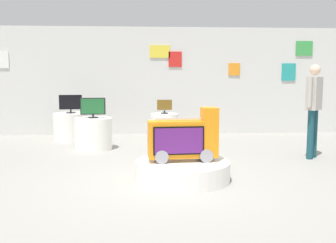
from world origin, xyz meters
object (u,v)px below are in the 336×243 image
object	(u,v)px
display_pedestal_center_rear	(94,134)
tv_on_right_rear	(165,106)
tv_on_center_rear	(93,107)
display_pedestal_left_rear	(71,127)
tv_on_left_rear	(71,103)
main_display_pedestal	(183,170)
novelty_firetruck_tv	(184,139)
display_pedestal_right_rear	(165,128)
shopper_browsing_near_truck	(314,104)

from	to	relation	value
display_pedestal_center_rear	tv_on_right_rear	size ratio (longest dim) A/B	2.06
tv_on_right_rear	tv_on_center_rear	bearing A→B (deg)	-151.00
display_pedestal_left_rear	tv_on_left_rear	bearing A→B (deg)	-97.53
main_display_pedestal	novelty_firetruck_tv	distance (m)	0.47
display_pedestal_right_rear	shopper_browsing_near_truck	xyz separation A→B (m)	(2.71, -2.04, 0.71)
display_pedestal_center_rear	display_pedestal_right_rear	bearing A→B (deg)	28.99
tv_on_center_rear	shopper_browsing_near_truck	xyz separation A→B (m)	(4.28, -1.16, 0.14)
main_display_pedestal	shopper_browsing_near_truck	bearing A→B (deg)	28.03
tv_on_left_rear	shopper_browsing_near_truck	bearing A→B (deg)	-24.93
main_display_pedestal	display_pedestal_center_rear	world-z (taller)	display_pedestal_center_rear
main_display_pedestal	tv_on_center_rear	size ratio (longest dim) A/B	2.67
display_pedestal_right_rear	tv_on_right_rear	xyz separation A→B (m)	(-0.00, -0.00, 0.53)
display_pedestal_left_rear	novelty_firetruck_tv	bearing A→B (deg)	-57.31
tv_on_center_rear	tv_on_right_rear	distance (m)	1.80
shopper_browsing_near_truck	tv_on_right_rear	bearing A→B (deg)	143.09
display_pedestal_left_rear	display_pedestal_right_rear	size ratio (longest dim) A/B	1.25
display_pedestal_left_rear	display_pedestal_right_rear	bearing A→B (deg)	-7.01
display_pedestal_center_rear	novelty_firetruck_tv	bearing A→B (deg)	-56.62
shopper_browsing_near_truck	display_pedestal_left_rear	bearing A→B (deg)	155.03
display_pedestal_right_rear	shopper_browsing_near_truck	world-z (taller)	shopper_browsing_near_truck
tv_on_left_rear	display_pedestal_center_rear	distance (m)	1.46
main_display_pedestal	display_pedestal_right_rear	distance (m)	3.44
main_display_pedestal	novelty_firetruck_tv	xyz separation A→B (m)	(0.02, -0.01, 0.47)
main_display_pedestal	display_pedestal_center_rear	bearing A→B (deg)	123.11
tv_on_center_rear	display_pedestal_right_rear	distance (m)	1.89
novelty_firetruck_tv	display_pedestal_left_rear	size ratio (longest dim) A/B	1.24
tv_on_left_rear	display_pedestal_center_rear	bearing A→B (deg)	-58.78
tv_on_left_rear	tv_on_center_rear	xyz separation A→B (m)	(0.69, -1.15, -0.01)
main_display_pedestal	tv_on_left_rear	distance (m)	4.46
tv_on_center_rear	novelty_firetruck_tv	bearing A→B (deg)	-56.58
main_display_pedestal	tv_on_right_rear	world-z (taller)	tv_on_right_rear
display_pedestal_left_rear	display_pedestal_center_rear	bearing A→B (deg)	-58.90
display_pedestal_center_rear	display_pedestal_right_rear	distance (m)	1.80
tv_on_left_rear	tv_on_center_rear	size ratio (longest dim) A/B	1.02
novelty_firetruck_tv	display_pedestal_right_rear	distance (m)	3.45
main_display_pedestal	tv_on_left_rear	xyz separation A→B (m)	(-2.36, 3.70, 0.77)
tv_on_left_rear	tv_on_center_rear	world-z (taller)	tv_on_left_rear
display_pedestal_left_rear	shopper_browsing_near_truck	world-z (taller)	shopper_browsing_near_truck
display_pedestal_left_rear	display_pedestal_center_rear	size ratio (longest dim) A/B	1.05
main_display_pedestal	shopper_browsing_near_truck	xyz separation A→B (m)	(2.61, 1.39, 0.90)
display_pedestal_right_rear	novelty_firetruck_tv	bearing A→B (deg)	-88.06
main_display_pedestal	display_pedestal_left_rear	size ratio (longest dim) A/B	1.68
tv_on_left_rear	tv_on_center_rear	bearing A→B (deg)	-58.88
main_display_pedestal	display_pedestal_right_rear	xyz separation A→B (m)	(-0.10, 3.43, 0.19)
tv_on_center_rear	tv_on_left_rear	bearing A→B (deg)	121.12
novelty_firetruck_tv	display_pedestal_right_rear	bearing A→B (deg)	91.94
tv_on_right_rear	display_pedestal_left_rear	bearing A→B (deg)	172.89
tv_on_center_rear	display_pedestal_center_rear	bearing A→B (deg)	88.08
main_display_pedestal	tv_on_center_rear	xyz separation A→B (m)	(-1.67, 2.55, 0.76)
display_pedestal_left_rear	main_display_pedestal	bearing A→B (deg)	-57.50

